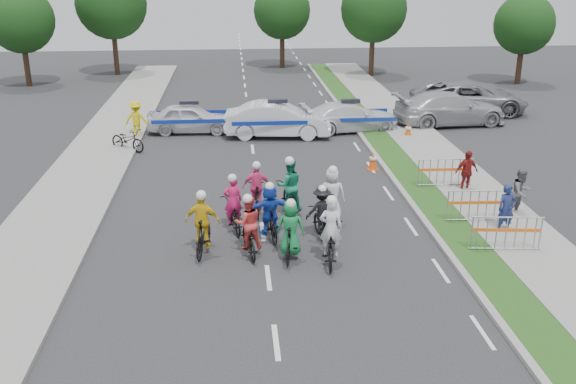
{
  "coord_description": "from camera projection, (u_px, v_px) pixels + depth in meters",
  "views": [
    {
      "loc": [
        -0.76,
        -14.9,
        7.82
      ],
      "look_at": [
        0.81,
        3.45,
        1.1
      ],
      "focal_mm": 40.0,
      "sensor_mm": 36.0,
      "label": 1
    }
  ],
  "objects": [
    {
      "name": "civilian_sedan",
      "position": [
        450.0,
        109.0,
        31.81
      ],
      "size": [
        5.77,
        2.83,
        1.62
      ],
      "primitive_type": "imported",
      "rotation": [
        0.0,
        0.0,
        1.67
      ],
      "color": "#A9A9AE",
      "rests_on": "ground"
    },
    {
      "name": "rider_1",
      "position": [
        290.0,
        235.0,
        17.51
      ],
      "size": [
        0.84,
        1.77,
        1.8
      ],
      "rotation": [
        0.0,
        0.0,
        2.94
      ],
      "color": "black",
      "rests_on": "ground"
    },
    {
      "name": "curb_right",
      "position": [
        410.0,
        201.0,
        21.76
      ],
      "size": [
        0.2,
        60.0,
        0.12
      ],
      "primitive_type": "cube",
      "color": "gray",
      "rests_on": "ground"
    },
    {
      "name": "police_car_2",
      "position": [
        350.0,
        117.0,
        30.72
      ],
      "size": [
        4.94,
        2.62,
        1.36
      ],
      "primitive_type": "imported",
      "rotation": [
        0.0,
        0.0,
        1.73
      ],
      "color": "silver",
      "rests_on": "ground"
    },
    {
      "name": "spectator_2",
      "position": [
        467.0,
        172.0,
        22.54
      ],
      "size": [
        0.96,
        0.57,
        1.53
      ],
      "primitive_type": "imported",
      "rotation": [
        0.0,
        0.0,
        0.24
      ],
      "color": "maroon",
      "rests_on": "ground"
    },
    {
      "name": "rider_5",
      "position": [
        270.0,
        215.0,
        18.78
      ],
      "size": [
        1.48,
        1.76,
        1.79
      ],
      "rotation": [
        0.0,
        0.0,
        3.32
      ],
      "color": "black",
      "rests_on": "ground"
    },
    {
      "name": "tree_1",
      "position": [
        374.0,
        9.0,
        43.93
      ],
      "size": [
        4.55,
        4.55,
        6.82
      ],
      "color": "#382619",
      "rests_on": "ground"
    },
    {
      "name": "spectator_0",
      "position": [
        506.0,
        209.0,
        19.19
      ],
      "size": [
        0.57,
        0.39,
        1.53
      ],
      "primitive_type": "imported",
      "rotation": [
        0.0,
        0.0,
        0.04
      ],
      "color": "navy",
      "rests_on": "ground"
    },
    {
      "name": "rider_6",
      "position": [
        233.0,
        211.0,
        19.46
      ],
      "size": [
        0.95,
        1.87,
        1.82
      ],
      "rotation": [
        0.0,
        0.0,
        3.33
      ],
      "color": "black",
      "rests_on": "ground"
    },
    {
      "name": "barrier_1",
      "position": [
        478.0,
        207.0,
        19.88
      ],
      "size": [
        2.03,
        0.62,
        1.12
      ],
      "primitive_type": null,
      "rotation": [
        0.0,
        0.0,
        -0.06
      ],
      "color": "#A5A8AD",
      "rests_on": "ground"
    },
    {
      "name": "grass_strip",
      "position": [
        430.0,
        201.0,
        21.81
      ],
      "size": [
        1.2,
        60.0,
        0.11
      ],
      "primitive_type": "cube",
      "color": "#1C4817",
      "rests_on": "ground"
    },
    {
      "name": "sidewalk_right",
      "position": [
        481.0,
        199.0,
        21.95
      ],
      "size": [
        2.4,
        60.0,
        0.13
      ],
      "primitive_type": "cube",
      "color": "gray",
      "rests_on": "ground"
    },
    {
      "name": "police_car_1",
      "position": [
        278.0,
        120.0,
        29.63
      ],
      "size": [
        5.01,
        2.14,
        1.61
      ],
      "primitive_type": "imported",
      "rotation": [
        0.0,
        0.0,
        1.48
      ],
      "color": "silver",
      "rests_on": "ground"
    },
    {
      "name": "rider_3",
      "position": [
        203.0,
        229.0,
        17.86
      ],
      "size": [
        1.01,
        1.87,
        1.9
      ],
      "rotation": [
        0.0,
        0.0,
        2.97
      ],
      "color": "black",
      "rests_on": "ground"
    },
    {
      "name": "tree_0",
      "position": [
        20.0,
        20.0,
        40.33
      ],
      "size": [
        4.2,
        4.2,
        6.3
      ],
      "color": "#382619",
      "rests_on": "ground"
    },
    {
      "name": "rider_0",
      "position": [
        330.0,
        240.0,
        17.35
      ],
      "size": [
        0.92,
        2.0,
        1.97
      ],
      "rotation": [
        0.0,
        0.0,
        3.01
      ],
      "color": "black",
      "rests_on": "ground"
    },
    {
      "name": "cone_1",
      "position": [
        408.0,
        130.0,
        29.67
      ],
      "size": [
        0.4,
        0.4,
        0.7
      ],
      "color": "#F24C0C",
      "rests_on": "ground"
    },
    {
      "name": "cone_0",
      "position": [
        373.0,
        161.0,
        25.16
      ],
      "size": [
        0.4,
        0.4,
        0.7
      ],
      "color": "#F24C0C",
      "rests_on": "ground"
    },
    {
      "name": "rider_2",
      "position": [
        248.0,
        231.0,
        17.83
      ],
      "size": [
        0.88,
        1.85,
        1.81
      ],
      "rotation": [
        0.0,
        0.0,
        3.29
      ],
      "color": "black",
      "rests_on": "ground"
    },
    {
      "name": "sidewalk_left",
      "position": [
        60.0,
        212.0,
        20.82
      ],
      "size": [
        3.0,
        60.0,
        0.13
      ],
      "primitive_type": "cube",
      "color": "gray",
      "rests_on": "ground"
    },
    {
      "name": "barrier_2",
      "position": [
        444.0,
        174.0,
        22.98
      ],
      "size": [
        2.02,
        0.57,
        1.12
      ],
      "primitive_type": null,
      "rotation": [
        0.0,
        0.0,
        -0.03
      ],
      "color": "#A5A8AD",
      "rests_on": "ground"
    },
    {
      "name": "rider_9",
      "position": [
        257.0,
        194.0,
        20.61
      ],
      "size": [
        0.92,
        1.73,
        1.82
      ],
      "rotation": [
        0.0,
        0.0,
        3.15
      ],
      "color": "black",
      "rests_on": "ground"
    },
    {
      "name": "tree_4",
      "position": [
        282.0,
        11.0,
        47.31
      ],
      "size": [
        4.2,
        4.2,
        6.3
      ],
      "color": "#382619",
      "rests_on": "ground"
    },
    {
      "name": "barrier_0",
      "position": [
        506.0,
        235.0,
        17.87
      ],
      "size": [
        2.04,
        0.72,
        1.12
      ],
      "primitive_type": null,
      "rotation": [
        0.0,
        0.0,
        -0.11
      ],
      "color": "#A5A8AD",
      "rests_on": "ground"
    },
    {
      "name": "spectator_1",
      "position": [
        521.0,
        192.0,
        20.47
      ],
      "size": [
        0.96,
        0.89,
        1.58
      ],
      "primitive_type": "imported",
      "rotation": [
        0.0,
        0.0,
        0.49
      ],
      "color": "#5B5B60",
      "rests_on": "ground"
    },
    {
      "name": "rider_7",
      "position": [
        332.0,
        202.0,
        19.81
      ],
      "size": [
        0.87,
        1.89,
        1.94
      ],
      "rotation": [
        0.0,
        0.0,
        3.01
      ],
      "color": "black",
      "rests_on": "ground"
    },
    {
      "name": "marshal_hiviz",
      "position": [
        137.0,
        119.0,
        29.61
      ],
      "size": [
        1.16,
        0.77,
        1.68
      ],
      "primitive_type": "imported",
      "rotation": [
        0.0,
        0.0,
        3.0
      ],
      "color": "#D6C00B",
      "rests_on": "ground"
    },
    {
      "name": "rider_4",
      "position": [
        321.0,
        217.0,
        18.81
      ],
      "size": [
        1.01,
        1.73,
        1.7
      ],
      "rotation": [
        0.0,
        0.0,
        3.27
      ],
      "color": "black",
      "rests_on": "ground"
    },
    {
      "name": "tree_3",
      "position": [
        111.0,
        4.0,
        44.24
      ],
      "size": [
        4.9,
        4.9,
        7.35
      ],
      "color": "#382619",
      "rests_on": "ground"
    },
    {
      "name": "parked_bike",
      "position": [
        128.0,
        140.0,
        27.56
      ],
      "size": [
        1.85,
        1.6,
        0.96
      ],
      "primitive_type": "imported",
      "rotation": [
        0.0,
        0.0,
        0.94
      ],
      "color": "black",
      "rests_on": "ground"
    },
    {
      "name": "rider_8",
      "position": [
        289.0,
        194.0,
        20.49
      ],
      "size": [
        0.9,
        2.03,
        2.01
      ],
      "rotation": [
        0.0,
        0.0,
        3.25
      ],
      "color": "black",
      "rests_on": "ground"
    },
    {
      "name": "ground",
      "position": [
        268.0,
        278.0,
        16.69
      ],
      "size": [
        90.0,
        90.0,
        0.0
      ],
      "primitive_type": "plane",
      "color": "#28282B",
      "rests_on": "ground"
    },
    {
      "name": "civilian_suv",
      "position": [
        469.0,
        98.0,
        34.06
      ],
      "size": [
        6.19,
        3.04,
        1.69
      ],
      "primitive_type": "imported",
      "rotation": [
        0.0,
        0.0,
        1.53
      ],
      "color": "gray",
      "rests_on": "ground"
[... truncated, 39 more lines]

